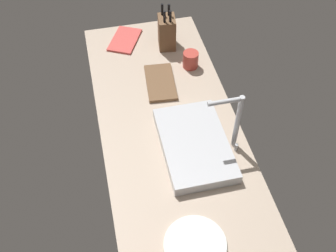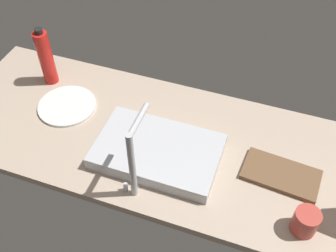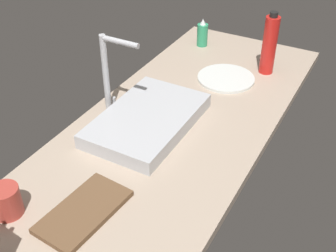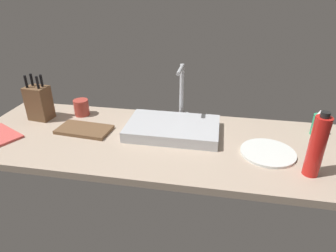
{
  "view_description": "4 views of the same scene",
  "coord_description": "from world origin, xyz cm",
  "px_view_note": "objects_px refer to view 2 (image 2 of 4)",
  "views": [
    {
      "loc": [
        117.22,
        -29.77,
        156.72
      ],
      "look_at": [
        -4.27,
        -2.35,
        11.71
      ],
      "focal_mm": 44.02,
      "sensor_mm": 36.0,
      "label": 1
    },
    {
      "loc": [
        -31.07,
        97.86,
        126.09
      ],
      "look_at": [
        4.22,
        -1.68,
        10.7
      ],
      "focal_mm": 42.91,
      "sensor_mm": 36.0,
      "label": 2
    },
    {
      "loc": [
        -106.01,
        -61.36,
        97.41
      ],
      "look_at": [
        -1.76,
        -4.17,
        11.89
      ],
      "focal_mm": 46.2,
      "sensor_mm": 36.0,
      "label": 3
    },
    {
      "loc": [
        26.36,
        -123.78,
        75.34
      ],
      "look_at": [
        3.04,
        4.68,
        9.13
      ],
      "focal_mm": 31.0,
      "sensor_mm": 36.0,
      "label": 4
    }
  ],
  "objects_px": {
    "coffee_mug": "(305,222)",
    "cutting_board": "(281,174)",
    "sink_basin": "(158,151)",
    "dinner_plate": "(67,106)",
    "water_bottle": "(46,58)",
    "faucet": "(133,157)"
  },
  "relations": [
    {
      "from": "coffee_mug",
      "to": "cutting_board",
      "type": "bearing_deg",
      "value": -62.28
    },
    {
      "from": "sink_basin",
      "to": "dinner_plate",
      "type": "height_order",
      "value": "sink_basin"
    },
    {
      "from": "sink_basin",
      "to": "cutting_board",
      "type": "xyz_separation_m",
      "value": [
        -0.46,
        -0.06,
        -0.02
      ]
    },
    {
      "from": "sink_basin",
      "to": "water_bottle",
      "type": "bearing_deg",
      "value": -22.21
    },
    {
      "from": "cutting_board",
      "to": "water_bottle",
      "type": "distance_m",
      "value": 1.1
    },
    {
      "from": "faucet",
      "to": "cutting_board",
      "type": "height_order",
      "value": "faucet"
    },
    {
      "from": "cutting_board",
      "to": "dinner_plate",
      "type": "distance_m",
      "value": 0.93
    },
    {
      "from": "dinner_plate",
      "to": "sink_basin",
      "type": "bearing_deg",
      "value": 165.34
    },
    {
      "from": "cutting_board",
      "to": "coffee_mug",
      "type": "xyz_separation_m",
      "value": [
        -0.1,
        0.19,
        0.04
      ]
    },
    {
      "from": "water_bottle",
      "to": "coffee_mug",
      "type": "relative_size",
      "value": 2.99
    },
    {
      "from": "faucet",
      "to": "dinner_plate",
      "type": "distance_m",
      "value": 0.56
    },
    {
      "from": "dinner_plate",
      "to": "coffee_mug",
      "type": "distance_m",
      "value": 1.06
    },
    {
      "from": "water_bottle",
      "to": "dinner_plate",
      "type": "relative_size",
      "value": 1.12
    },
    {
      "from": "sink_basin",
      "to": "coffee_mug",
      "type": "height_order",
      "value": "coffee_mug"
    },
    {
      "from": "water_bottle",
      "to": "coffee_mug",
      "type": "distance_m",
      "value": 1.24
    },
    {
      "from": "faucet",
      "to": "coffee_mug",
      "type": "height_order",
      "value": "faucet"
    },
    {
      "from": "cutting_board",
      "to": "coffee_mug",
      "type": "distance_m",
      "value": 0.22
    },
    {
      "from": "cutting_board",
      "to": "coffee_mug",
      "type": "height_order",
      "value": "coffee_mug"
    },
    {
      "from": "sink_basin",
      "to": "dinner_plate",
      "type": "relative_size",
      "value": 1.9
    },
    {
      "from": "dinner_plate",
      "to": "coffee_mug",
      "type": "bearing_deg",
      "value": 166.29
    },
    {
      "from": "faucet",
      "to": "cutting_board",
      "type": "bearing_deg",
      "value": -154.3
    },
    {
      "from": "water_bottle",
      "to": "coffee_mug",
      "type": "xyz_separation_m",
      "value": [
        -1.18,
        0.38,
        -0.09
      ]
    }
  ]
}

